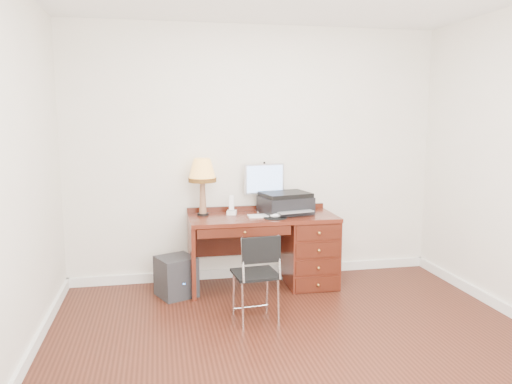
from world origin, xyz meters
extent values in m
plane|color=black|center=(0.00, 0.00, 0.00)|extent=(4.00, 4.00, 0.00)
plane|color=silver|center=(0.00, 1.75, 1.35)|extent=(4.00, 0.00, 4.00)
plane|color=silver|center=(-2.00, 0.00, 1.35)|extent=(0.00, 3.50, 3.50)
cube|color=white|center=(0.00, 1.74, 0.05)|extent=(4.00, 0.03, 0.10)
cube|color=white|center=(-1.99, 0.00, 0.05)|extent=(0.03, 3.50, 0.10)
cube|color=#541D11|center=(0.00, 1.40, 0.73)|extent=(1.50, 0.65, 0.04)
cube|color=#541D11|center=(0.50, 1.40, 0.35)|extent=(0.50, 0.61, 0.71)
cube|color=#541D11|center=(-0.73, 1.40, 0.35)|extent=(0.04, 0.61, 0.71)
cube|color=#42160D|center=(-0.24, 1.69, 0.46)|extent=(0.96, 0.03, 0.39)
cube|color=#42160D|center=(-0.24, 1.09, 0.66)|extent=(0.91, 0.03, 0.09)
sphere|color=#BF8C3F|center=(0.50, 1.06, 0.35)|extent=(0.03, 0.03, 0.03)
cube|color=silver|center=(0.08, 1.62, 0.76)|extent=(0.22, 0.17, 0.01)
cube|color=silver|center=(0.08, 1.66, 0.84)|extent=(0.05, 0.03, 0.16)
cube|color=silver|center=(0.08, 1.65, 1.10)|extent=(0.44, 0.11, 0.32)
cube|color=#4C8CF2|center=(0.08, 1.63, 1.10)|extent=(0.40, 0.07, 0.28)
cube|color=white|center=(0.06, 1.35, 0.76)|extent=(0.43, 0.13, 0.02)
cylinder|color=black|center=(0.10, 1.25, 0.75)|extent=(0.23, 0.23, 0.01)
ellipsoid|color=white|center=(0.10, 1.25, 0.78)|extent=(0.10, 0.07, 0.04)
cube|color=black|center=(0.26, 1.47, 0.84)|extent=(0.57, 0.48, 0.18)
cube|color=black|center=(0.26, 1.47, 0.95)|extent=(0.54, 0.46, 0.04)
cylinder|color=black|center=(-0.60, 1.53, 0.76)|extent=(0.12, 0.12, 0.02)
cone|color=#8B5F42|center=(-0.60, 1.53, 0.94)|extent=(0.08, 0.08, 0.35)
cone|color=gold|center=(-0.60, 1.53, 1.23)|extent=(0.28, 0.28, 0.22)
cylinder|color=#593814|center=(-0.60, 1.53, 1.12)|extent=(0.29, 0.29, 0.04)
cube|color=white|center=(-0.30, 1.52, 0.77)|extent=(0.12, 0.12, 0.04)
cube|color=white|center=(-0.30, 1.52, 0.87)|extent=(0.06, 0.07, 0.16)
cylinder|color=black|center=(0.45, 1.54, 0.80)|extent=(0.09, 0.09, 0.11)
cube|color=black|center=(-0.24, 0.56, 0.41)|extent=(0.40, 0.40, 0.02)
cube|color=black|center=(-0.24, 0.38, 0.67)|extent=(0.33, 0.05, 0.22)
cylinder|color=silver|center=(-0.40, 0.71, 0.21)|extent=(0.02, 0.02, 0.41)
cylinder|color=silver|center=(-0.08, 0.71, 0.21)|extent=(0.02, 0.02, 0.41)
cylinder|color=silver|center=(-0.40, 0.40, 0.21)|extent=(0.02, 0.02, 0.41)
cylinder|color=silver|center=(-0.08, 0.40, 0.21)|extent=(0.02, 0.02, 0.41)
cylinder|color=silver|center=(-0.40, 0.38, 0.60)|extent=(0.02, 0.02, 0.37)
cylinder|color=silver|center=(-0.08, 0.38, 0.60)|extent=(0.02, 0.02, 0.37)
cube|color=black|center=(-0.89, 1.28, 0.20)|extent=(0.44, 0.44, 0.39)
camera|label=1|loc=(-1.04, -3.50, 1.76)|focal=35.00mm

